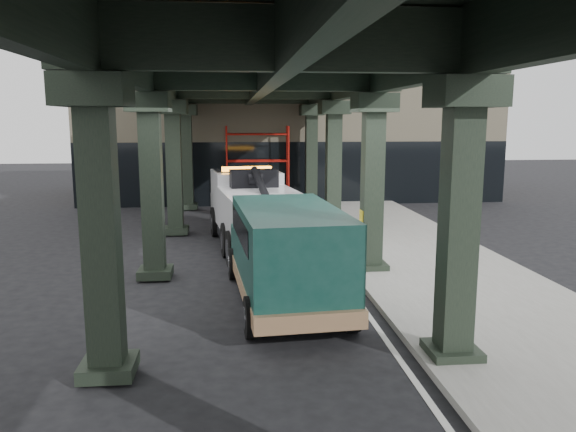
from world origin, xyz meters
TOP-DOWN VIEW (x-y plane):
  - ground at (0.00, 0.00)m, footprint 90.00×90.00m
  - sidewalk at (4.50, 2.00)m, footprint 5.00×40.00m
  - lane_stripe at (1.70, 2.00)m, footprint 0.12×38.00m
  - viaduct at (-0.40, 2.00)m, footprint 7.40×32.00m
  - building at (2.00, 20.00)m, footprint 22.00×10.00m
  - scaffolding at (0.00, 14.64)m, footprint 3.08×0.88m
  - tow_truck at (-0.49, 5.41)m, footprint 3.39×8.64m
  - towed_van at (-0.05, -0.57)m, footprint 2.72×5.99m

SIDE VIEW (x-z plane):
  - ground at x=0.00m, z-range 0.00..0.00m
  - lane_stripe at x=1.70m, z-range 0.00..0.01m
  - sidewalk at x=4.50m, z-range 0.00..0.15m
  - towed_van at x=-0.05m, z-range 0.09..2.46m
  - tow_truck at x=-0.49m, z-range -0.03..2.73m
  - scaffolding at x=0.00m, z-range 0.11..4.11m
  - building at x=2.00m, z-range 0.00..8.00m
  - viaduct at x=-0.40m, z-range 2.26..8.66m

